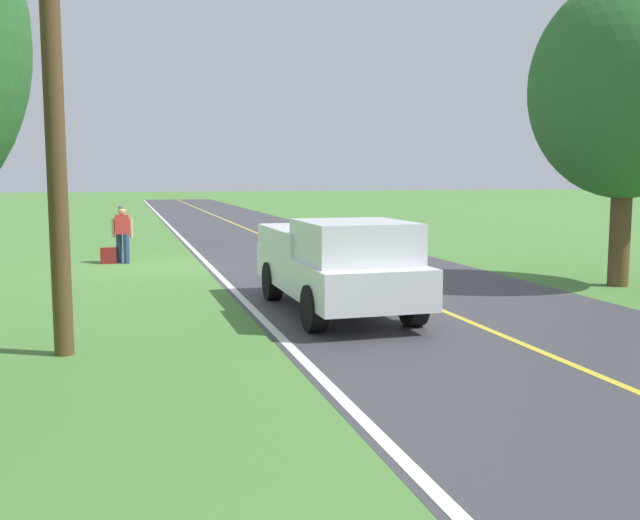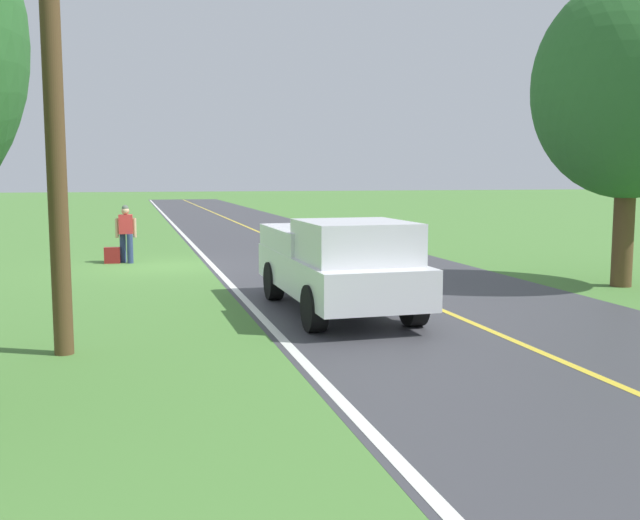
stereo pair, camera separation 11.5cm
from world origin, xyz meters
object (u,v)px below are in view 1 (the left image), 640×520
object	(u,v)px
hitchhiker_walking	(122,231)
utility_pole_roadside	(52,60)
tree_far_side_near	(627,88)
suitcase_carried	(109,256)
pickup_truck_passing	(340,263)

from	to	relation	value
hitchhiker_walking	utility_pole_roadside	world-z (taller)	utility_pole_roadside
tree_far_side_near	utility_pole_roadside	xyz separation A→B (m)	(12.27, 3.43, -0.40)
suitcase_carried	tree_far_side_near	size ratio (longest dim) A/B	0.07
hitchhiker_walking	pickup_truck_passing	size ratio (longest dim) A/B	0.32
hitchhiker_walking	pickup_truck_passing	world-z (taller)	pickup_truck_passing
hitchhiker_walking	utility_pole_roadside	bearing A→B (deg)	85.49
hitchhiker_walking	suitcase_carried	distance (m)	0.85
hitchhiker_walking	utility_pole_roadside	size ratio (longest dim) A/B	0.21
tree_far_side_near	utility_pole_roadside	size ratio (longest dim) A/B	0.85
pickup_truck_passing	tree_far_side_near	size ratio (longest dim) A/B	0.75
hitchhiker_walking	tree_far_side_near	distance (m)	14.30
hitchhiker_walking	tree_far_side_near	size ratio (longest dim) A/B	0.24
tree_far_side_near	pickup_truck_passing	bearing A→B (deg)	11.43
suitcase_carried	pickup_truck_passing	bearing A→B (deg)	28.39
hitchhiker_walking	pickup_truck_passing	distance (m)	10.15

